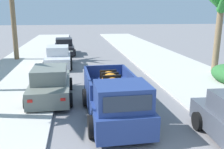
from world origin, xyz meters
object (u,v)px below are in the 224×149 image
Objects in this scene: pickup_truck at (114,99)px; car_right_near at (58,57)px; car_left_near at (64,47)px; palm_tree_left_back at (222,3)px; car_left_mid at (50,84)px.

pickup_truck reaches higher than car_right_near.
palm_tree_left_back is at bearing -43.29° from car_left_near.
car_left_near is 1.01× the size of car_left_mid.
car_right_near and car_left_mid have the same top height.
car_left_mid is at bearing -90.62° from car_left_near.
pickup_truck is at bearing -81.18° from car_left_near.
pickup_truck is at bearing -46.55° from car_left_mid.
pickup_truck is 1.23× the size of car_left_mid.
car_right_near is at bearing 104.83° from pickup_truck.
car_left_near is at bearing 87.93° from car_right_near.
car_left_near is 0.76× the size of palm_tree_left_back.
car_left_near is (-2.47, 15.92, -0.10)m from pickup_truck.
car_left_near and car_right_near have the same top height.
car_left_near is 1.01× the size of car_right_near.
pickup_truck is 0.93× the size of palm_tree_left_back.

